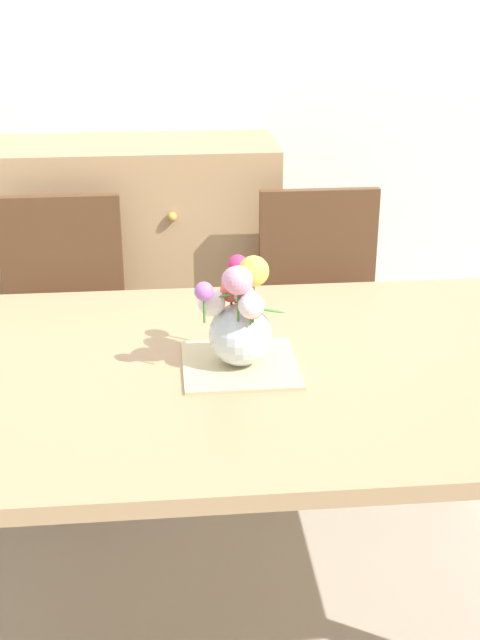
{
  "coord_description": "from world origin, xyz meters",
  "views": [
    {
      "loc": [
        -0.1,
        -1.84,
        1.64
      ],
      "look_at": [
        0.08,
        0.0,
        0.84
      ],
      "focal_mm": 47.55,
      "sensor_mm": 36.0,
      "label": 1
    }
  ],
  "objects_px": {
    "dresser": "(96,271)",
    "dining_table": "(209,394)",
    "chair_right": "(322,303)",
    "chair_left": "(62,312)",
    "flower_vase": "(239,316)"
  },
  "relations": [
    {
      "from": "dresser",
      "to": "dining_table",
      "type": "bearing_deg",
      "value": -74.75
    },
    {
      "from": "dining_table",
      "to": "chair_right",
      "type": "bearing_deg",
      "value": 62.85
    },
    {
      "from": "chair_right",
      "to": "chair_left",
      "type": "bearing_deg",
      "value": 0.0
    },
    {
      "from": "chair_left",
      "to": "dresser",
      "type": "bearing_deg",
      "value": -100.94
    },
    {
      "from": "dining_table",
      "to": "flower_vase",
      "type": "distance_m",
      "value": 0.22
    },
    {
      "from": "dining_table",
      "to": "flower_vase",
      "type": "xyz_separation_m",
      "value": [
        0.07,
        0.0,
        0.2
      ]
    },
    {
      "from": "chair_left",
      "to": "flower_vase",
      "type": "distance_m",
      "value": 1.08
    },
    {
      "from": "dining_table",
      "to": "dresser",
      "type": "distance_m",
      "value": 1.39
    },
    {
      "from": "chair_right",
      "to": "flower_vase",
      "type": "distance_m",
      "value": 1.01
    },
    {
      "from": "chair_right",
      "to": "dresser",
      "type": "bearing_deg",
      "value": -29.11
    },
    {
      "from": "dresser",
      "to": "flower_vase",
      "type": "distance_m",
      "value": 1.44
    },
    {
      "from": "dining_table",
      "to": "chair_left",
      "type": "bearing_deg",
      "value": 117.15
    },
    {
      "from": "dresser",
      "to": "chair_left",
      "type": "bearing_deg",
      "value": -100.94
    },
    {
      "from": "dining_table",
      "to": "flower_vase",
      "type": "height_order",
      "value": "flower_vase"
    },
    {
      "from": "chair_right",
      "to": "dresser",
      "type": "height_order",
      "value": "dresser"
    }
  ]
}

